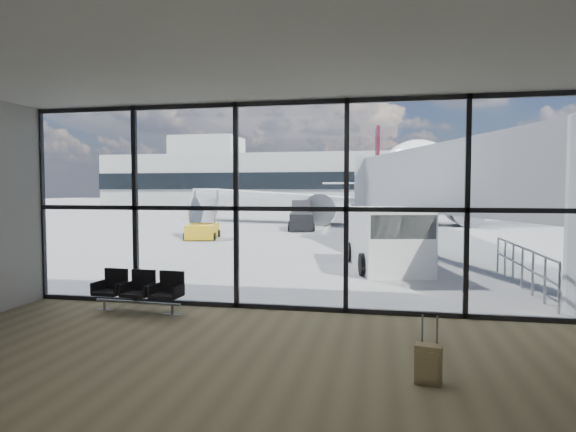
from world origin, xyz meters
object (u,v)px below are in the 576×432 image
(belt_loader, at_px, (301,220))
(service_van, at_px, (387,238))
(seating_row, at_px, (140,289))
(airliner, at_px, (389,186))
(mobile_stairs, at_px, (203,229))
(suitcase, at_px, (428,364))

(belt_loader, bearing_deg, service_van, -79.92)
(service_van, height_order, belt_loader, service_van)
(seating_row, bearing_deg, airliner, 83.15)
(seating_row, height_order, airliner, airliner)
(airliner, height_order, service_van, airliner)
(seating_row, bearing_deg, service_van, 56.13)
(seating_row, distance_m, airliner, 30.89)
(service_van, xyz_separation_m, mobile_stairs, (-9.68, 8.32, -0.51))
(seating_row, relative_size, suitcase, 2.11)
(seating_row, height_order, belt_loader, belt_loader)
(service_van, xyz_separation_m, belt_loader, (-5.35, 14.82, -0.38))
(seating_row, distance_m, belt_loader, 21.66)
(service_van, bearing_deg, seating_row, -139.24)
(service_van, bearing_deg, suitcase, -99.09)
(service_van, bearing_deg, mobile_stairs, 127.58)
(suitcase, bearing_deg, service_van, 104.25)
(service_van, height_order, mobile_stairs, mobile_stairs)
(service_van, distance_m, mobile_stairs, 12.77)
(mobile_stairs, bearing_deg, seating_row, -86.03)
(suitcase, bearing_deg, seating_row, 164.83)
(service_van, relative_size, belt_loader, 1.12)
(seating_row, xyz_separation_m, airliner, (5.61, 30.27, 2.50))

